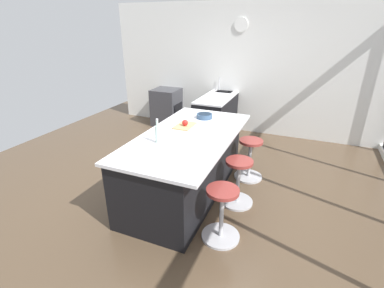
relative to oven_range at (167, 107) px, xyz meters
name	(u,v)px	position (x,y,z in m)	size (l,w,h in m)	color
ground_plane	(190,185)	(2.38, 1.63, -0.43)	(7.69, 7.69, 0.00)	brown
interior_partition_left	(239,70)	(-0.35, 1.63, 0.93)	(0.15, 5.91, 2.72)	silver
sink_cabinet	(221,113)	(0.00, 1.36, 0.02)	(2.03, 0.60, 1.17)	black
oven_range	(167,107)	(0.00, 0.00, 0.00)	(0.60, 0.61, 0.86)	#38383D
kitchen_island	(186,163)	(2.54, 1.63, 0.02)	(2.34, 1.17, 0.90)	black
stool_by_window	(249,160)	(1.80, 2.39, -0.13)	(0.44, 0.44, 0.65)	#B7B7BC
stool_middle	(238,183)	(2.54, 2.39, -0.13)	(0.44, 0.44, 0.65)	#B7B7BC
stool_near_camera	(222,215)	(3.28, 2.39, -0.13)	(0.44, 0.44, 0.65)	#B7B7BC
cutting_board	(185,126)	(2.27, 1.50, 0.48)	(0.36, 0.24, 0.02)	tan
apple_red	(185,123)	(2.30, 1.51, 0.53)	(0.09, 0.09, 0.09)	red
water_bottle	(158,134)	(2.95, 1.44, 0.59)	(0.06, 0.06, 0.31)	silver
fruit_bowl	(204,116)	(1.80, 1.62, 0.51)	(0.25, 0.25, 0.07)	#334C6B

